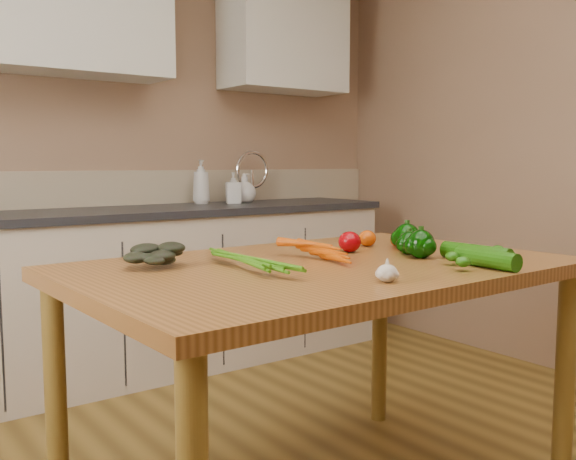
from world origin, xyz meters
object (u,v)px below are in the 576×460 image
(leafy_greens, at_px, (153,249))
(zucchini_a, at_px, (476,253))
(soap_bottle_c, at_px, (245,188))
(carrot_bunch, at_px, (298,251))
(pepper_b, at_px, (407,237))
(pepper_c, at_px, (421,244))
(tomato_a, at_px, (350,242))
(soap_bottle_a, at_px, (201,182))
(tomato_b, at_px, (367,238))
(pepper_a, at_px, (409,243))
(tomato_c, at_px, (398,240))
(zucchini_b, at_px, (487,259))
(soap_bottle_b, at_px, (233,188))
(table, at_px, (322,292))
(garlic_bulb, at_px, (387,273))

(leafy_greens, relative_size, zucchini_a, 0.91)
(soap_bottle_c, xyz_separation_m, carrot_bunch, (-0.91, -1.75, -0.12))
(pepper_b, bearing_deg, zucchini_a, -92.81)
(pepper_c, height_order, tomato_a, pepper_c)
(pepper_b, height_order, tomato_a, pepper_b)
(soap_bottle_a, xyz_separation_m, tomato_a, (-0.34, -1.71, -0.16))
(pepper_b, relative_size, tomato_b, 1.44)
(leafy_greens, relative_size, pepper_c, 2.38)
(pepper_a, height_order, tomato_a, pepper_a)
(tomato_c, bearing_deg, soap_bottle_c, 77.01)
(tomato_b, relative_size, zucchini_b, 0.31)
(zucchini_b, bearing_deg, tomato_c, 75.01)
(pepper_c, xyz_separation_m, tomato_b, (0.06, 0.32, -0.02))
(zucchini_a, bearing_deg, soap_bottle_b, 80.52)
(leafy_greens, xyz_separation_m, pepper_a, (0.83, -0.26, -0.02))
(table, xyz_separation_m, soap_bottle_a, (0.57, 1.84, 0.29))
(soap_bottle_a, xyz_separation_m, leafy_greens, (-1.04, -1.61, -0.15))
(carrot_bunch, bearing_deg, zucchini_b, -47.61)
(soap_bottle_a, distance_m, zucchini_b, 2.23)
(tomato_b, xyz_separation_m, zucchini_a, (0.02, -0.48, -0.00))
(leafy_greens, distance_m, zucchini_b, 1.00)
(table, distance_m, soap_bottle_b, 1.94)
(tomato_c, bearing_deg, zucchini_a, -97.70)
(table, bearing_deg, tomato_c, 13.38)
(garlic_bulb, bearing_deg, tomato_a, 58.28)
(soap_bottle_c, xyz_separation_m, zucchini_b, (-0.52, -2.17, -0.13))
(soap_bottle_a, bearing_deg, pepper_a, 130.57)
(soap_bottle_b, distance_m, zucchini_b, 2.19)
(table, height_order, pepper_c, pepper_c)
(soap_bottle_b, relative_size, tomato_c, 3.07)
(leafy_greens, bearing_deg, tomato_c, -6.63)
(soap_bottle_c, xyz_separation_m, zucchini_a, (-0.44, -2.07, -0.13))
(zucchini_a, bearing_deg, tomato_a, 115.07)
(garlic_bulb, bearing_deg, tomato_b, 50.83)
(table, distance_m, tomato_a, 0.29)
(garlic_bulb, xyz_separation_m, pepper_a, (0.43, 0.32, 0.02))
(soap_bottle_c, xyz_separation_m, pepper_c, (-0.53, -1.92, -0.11))
(tomato_a, bearing_deg, pepper_b, -22.60)
(garlic_bulb, distance_m, tomato_a, 0.57)
(pepper_a, height_order, zucchini_b, pepper_a)
(table, height_order, zucchini_a, zucchini_a)
(leafy_greens, relative_size, garlic_bulb, 3.92)
(table, xyz_separation_m, tomato_c, (0.47, 0.12, 0.12))
(table, xyz_separation_m, tomato_a, (0.23, 0.13, 0.13))
(tomato_c, bearing_deg, pepper_a, -125.02)
(zucchini_a, bearing_deg, garlic_bulb, -169.72)
(pepper_b, distance_m, tomato_a, 0.22)
(soap_bottle_b, bearing_deg, zucchini_a, 104.08)
(zucchini_a, bearing_deg, pepper_c, 119.65)
(soap_bottle_b, bearing_deg, tomato_a, 95.81)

